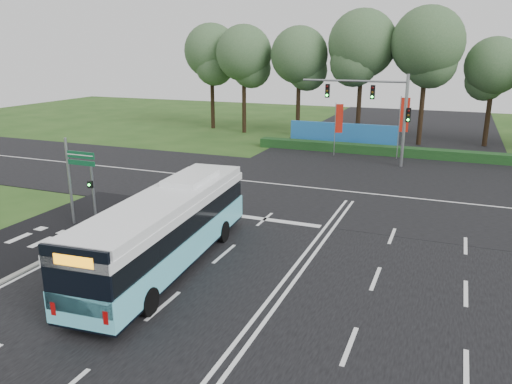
% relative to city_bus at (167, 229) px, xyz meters
% --- Properties ---
extents(ground, '(120.00, 120.00, 0.00)m').
position_rel_city_bus_xyz_m(ground, '(4.87, 2.05, -1.70)').
color(ground, '#244717').
rests_on(ground, ground).
extents(road_main, '(20.00, 120.00, 0.04)m').
position_rel_city_bus_xyz_m(road_main, '(4.87, 2.05, -1.68)').
color(road_main, black).
rests_on(road_main, ground).
extents(road_cross, '(120.00, 14.00, 0.05)m').
position_rel_city_bus_xyz_m(road_cross, '(4.87, 14.05, -1.68)').
color(road_cross, black).
rests_on(road_cross, ground).
extents(bike_path, '(5.00, 18.00, 0.06)m').
position_rel_city_bus_xyz_m(bike_path, '(-7.63, -0.95, -1.67)').
color(bike_path, black).
rests_on(bike_path, ground).
extents(kerb_strip, '(0.25, 18.00, 0.12)m').
position_rel_city_bus_xyz_m(kerb_strip, '(-5.23, -0.95, -1.64)').
color(kerb_strip, gray).
rests_on(kerb_strip, ground).
extents(city_bus, '(3.40, 11.93, 3.38)m').
position_rel_city_bus_xyz_m(city_bus, '(0.00, 0.00, 0.00)').
color(city_bus, '#67DAEF').
rests_on(city_bus, ground).
extents(pedestrian_signal, '(0.28, 0.40, 3.11)m').
position_rel_city_bus_xyz_m(pedestrian_signal, '(-6.45, 3.30, -0.00)').
color(pedestrian_signal, gray).
rests_on(pedestrian_signal, ground).
extents(street_sign, '(1.77, 0.14, 4.53)m').
position_rel_city_bus_xyz_m(street_sign, '(-7.01, 2.73, 1.11)').
color(street_sign, gray).
rests_on(street_sign, ground).
extents(banner_flag_left, '(0.62, 0.30, 4.47)m').
position_rel_city_bus_xyz_m(banner_flag_left, '(1.32, 24.79, 1.21)').
color(banner_flag_left, gray).
rests_on(banner_flag_left, ground).
extents(banner_flag_mid, '(0.75, 0.19, 5.14)m').
position_rel_city_bus_xyz_m(banner_flag_mid, '(6.47, 25.34, 1.62)').
color(banner_flag_mid, gray).
rests_on(banner_flag_mid, ground).
extents(traffic_light_gantry, '(8.41, 0.28, 7.00)m').
position_rel_city_bus_xyz_m(traffic_light_gantry, '(5.07, 22.55, 2.96)').
color(traffic_light_gantry, gray).
rests_on(traffic_light_gantry, ground).
extents(hedge, '(22.00, 1.20, 0.80)m').
position_rel_city_bus_xyz_m(hedge, '(4.87, 26.55, -1.30)').
color(hedge, '#133516').
rests_on(hedge, ground).
extents(blue_hoarding, '(10.00, 0.30, 2.20)m').
position_rel_city_bus_xyz_m(blue_hoarding, '(0.87, 29.05, -0.60)').
color(blue_hoarding, '#2067B1').
rests_on(blue_hoarding, ground).
extents(eucalyptus_row, '(52.56, 9.98, 12.86)m').
position_rel_city_bus_xyz_m(eucalyptus_row, '(6.98, 32.89, 6.89)').
color(eucalyptus_row, black).
rests_on(eucalyptus_row, ground).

